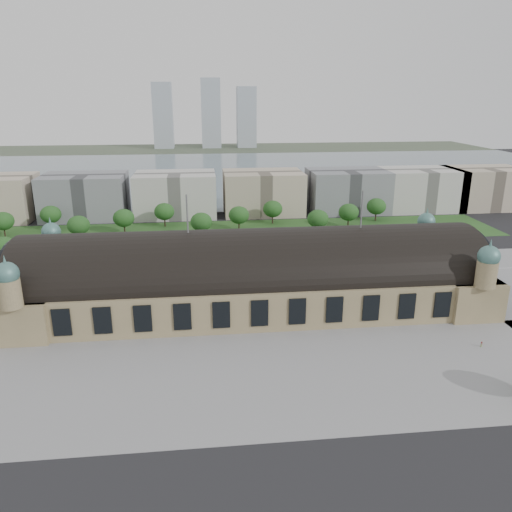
{
  "coord_description": "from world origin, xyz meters",
  "views": [
    {
      "loc": [
        -15.45,
        -150.23,
        66.55
      ],
      "look_at": [
        2.26,
        9.62,
        14.0
      ],
      "focal_mm": 35.0,
      "sensor_mm": 36.0,
      "label": 1
    }
  ],
  "objects": [
    {
      "name": "ground",
      "position": [
        0.0,
        0.0,
        0.0
      ],
      "size": [
        900.0,
        900.0,
        0.0
      ],
      "primitive_type": "plane",
      "color": "black",
      "rests_on": "ground"
    },
    {
      "name": "station",
      "position": [
        0.0,
        0.0,
        10.28
      ],
      "size": [
        150.0,
        48.4,
        44.3
      ],
      "color": "#99865F",
      "rests_on": "ground"
    },
    {
      "name": "plaza_south",
      "position": [
        10.0,
        -44.0,
        0.0
      ],
      "size": [
        190.0,
        48.0,
        0.12
      ],
      "primitive_type": "cube",
      "color": "gray",
      "rests_on": "ground"
    },
    {
      "name": "road_slab",
      "position": [
        -20.0,
        38.0,
        0.0
      ],
      "size": [
        260.0,
        26.0,
        0.1
      ],
      "primitive_type": "cube",
      "color": "black",
      "rests_on": "ground"
    },
    {
      "name": "grass_belt",
      "position": [
        -15.0,
        93.0,
        0.0
      ],
      "size": [
        300.0,
        45.0,
        0.1
      ],
      "primitive_type": "cube",
      "color": "#274A1D",
      "rests_on": "ground"
    },
    {
      "name": "petrol_station",
      "position": [
        -53.91,
        65.28,
        2.95
      ],
      "size": [
        14.0,
        13.0,
        5.05
      ],
      "color": "#D8540C",
      "rests_on": "ground"
    },
    {
      "name": "lake",
      "position": [
        0.0,
        298.0,
        0.0
      ],
      "size": [
        700.0,
        320.0,
        0.08
      ],
      "primitive_type": "cube",
      "color": "slate",
      "rests_on": "ground"
    },
    {
      "name": "far_shore",
      "position": [
        0.0,
        498.0,
        0.0
      ],
      "size": [
        700.0,
        120.0,
        0.14
      ],
      "primitive_type": "cube",
      "color": "#44513D",
      "rests_on": "ground"
    },
    {
      "name": "far_tower_left",
      "position": [
        -60.0,
        508.0,
        40.0
      ],
      "size": [
        24.0,
        24.0,
        80.0
      ],
      "primitive_type": "cube",
      "color": "#9EA8B2",
      "rests_on": "ground"
    },
    {
      "name": "far_tower_mid",
      "position": [
        0.0,
        508.0,
        42.5
      ],
      "size": [
        24.0,
        24.0,
        85.0
      ],
      "primitive_type": "cube",
      "color": "#9EA8B2",
      "rests_on": "ground"
    },
    {
      "name": "far_tower_right",
      "position": [
        45.0,
        508.0,
        37.5
      ],
      "size": [
        24.0,
        24.0,
        75.0
      ],
      "primitive_type": "cube",
      "color": "#9EA8B2",
      "rests_on": "ground"
    },
    {
      "name": "office_2",
      "position": [
        -80.0,
        133.0,
        12.0
      ],
      "size": [
        45.0,
        32.0,
        24.0
      ],
      "primitive_type": "cube",
      "color": "gray",
      "rests_on": "ground"
    },
    {
      "name": "office_3",
      "position": [
        -30.0,
        133.0,
        12.0
      ],
      "size": [
        45.0,
        32.0,
        24.0
      ],
      "primitive_type": "cube",
      "color": "beige",
      "rests_on": "ground"
    },
    {
      "name": "office_4",
      "position": [
        20.0,
        133.0,
        12.0
      ],
      "size": [
        45.0,
        32.0,
        24.0
      ],
      "primitive_type": "cube",
      "color": "#BBAA93",
      "rests_on": "ground"
    },
    {
      "name": "office_5",
      "position": [
        70.0,
        133.0,
        12.0
      ],
      "size": [
        45.0,
        32.0,
        24.0
      ],
      "primitive_type": "cube",
      "color": "gray",
      "rests_on": "ground"
    },
    {
      "name": "office_6",
      "position": [
        115.0,
        133.0,
        12.0
      ],
      "size": [
        45.0,
        32.0,
        24.0
      ],
      "primitive_type": "cube",
      "color": "beige",
      "rests_on": "ground"
    },
    {
      "name": "office_7",
      "position": [
        155.0,
        133.0,
        12.0
      ],
      "size": [
        45.0,
        32.0,
        24.0
      ],
      "primitive_type": "cube",
      "color": "#BBAA93",
      "rests_on": "ground"
    },
    {
      "name": "tree_row_1",
      "position": [
        -96.0,
        53.0,
        7.43
      ],
      "size": [
        9.6,
        9.6,
        11.52
      ],
      "color": "#2D2116",
      "rests_on": "ground"
    },
    {
      "name": "tree_row_2",
      "position": [
        -72.0,
        53.0,
        7.43
      ],
      "size": [
        9.6,
        9.6,
        11.52
      ],
      "color": "#2D2116",
      "rests_on": "ground"
    },
    {
      "name": "tree_row_3",
      "position": [
        -48.0,
        53.0,
        7.43
      ],
      "size": [
        9.6,
        9.6,
        11.52
      ],
      "color": "#2D2116",
      "rests_on": "ground"
    },
    {
      "name": "tree_row_4",
      "position": [
        -24.0,
        53.0,
        7.43
      ],
      "size": [
        9.6,
        9.6,
        11.52
      ],
      "color": "#2D2116",
      "rests_on": "ground"
    },
    {
      "name": "tree_row_5",
      "position": [
        0.0,
        53.0,
        7.43
      ],
      "size": [
        9.6,
        9.6,
        11.52
      ],
      "color": "#2D2116",
      "rests_on": "ground"
    },
    {
      "name": "tree_row_6",
      "position": [
        24.0,
        53.0,
        7.43
      ],
      "size": [
        9.6,
        9.6,
        11.52
      ],
      "color": "#2D2116",
      "rests_on": "ground"
    },
    {
      "name": "tree_row_7",
      "position": [
        48.0,
        53.0,
        7.43
      ],
      "size": [
        9.6,
        9.6,
        11.52
      ],
      "color": "#2D2116",
      "rests_on": "ground"
    },
    {
      "name": "tree_row_8",
      "position": [
        72.0,
        53.0,
        7.43
      ],
      "size": [
        9.6,
        9.6,
        11.52
      ],
      "color": "#2D2116",
      "rests_on": "ground"
    },
    {
      "name": "tree_row_9",
      "position": [
        96.0,
        53.0,
        7.43
      ],
      "size": [
        9.6,
        9.6,
        11.52
      ],
      "color": "#2D2116",
      "rests_on": "ground"
    },
    {
      "name": "tree_belt_1",
      "position": [
        -111.0,
        95.0,
        8.05
      ],
      "size": [
        10.4,
        10.4,
        12.48
      ],
      "color": "#2D2116",
      "rests_on": "ground"
    },
    {
      "name": "tree_belt_2",
      "position": [
        -92.0,
        107.0,
        8.05
      ],
      "size": [
        10.4,
        10.4,
        12.48
      ],
      "color": "#2D2116",
      "rests_on": "ground"
    },
    {
      "name": "tree_belt_3",
      "position": [
        -73.0,
        83.0,
        8.05
      ],
      "size": [
        10.4,
        10.4,
        12.48
      ],
      "color": "#2D2116",
      "rests_on": "ground"
    },
    {
      "name": "tree_belt_4",
      "position": [
        -54.0,
        95.0,
        8.05
      ],
      "size": [
        10.4,
        10.4,
        12.48
      ],
      "color": "#2D2116",
      "rests_on": "ground"
    },
    {
      "name": "tree_belt_5",
      "position": [
        -35.0,
        107.0,
        8.05
      ],
      "size": [
        10.4,
        10.4,
        12.48
      ],
      "color": "#2D2116",
      "rests_on": "ground"
    },
    {
      "name": "tree_belt_6",
      "position": [
        -16.0,
        83.0,
        8.05
      ],
      "size": [
        10.4,
        10.4,
        12.48
      ],
      "color": "#2D2116",
      "rests_on": "ground"
    },
    {
      "name": "tree_belt_7",
      "position": [
        3.0,
        95.0,
        8.05
      ],
      "size": [
        10.4,
        10.4,
        12.48
      ],
      "color": "#2D2116",
      "rests_on": "ground"
    },
    {
      "name": "tree_belt_8",
      "position": [
        22.0,
        107.0,
        8.05
      ],
      "size": [
        10.4,
        10.4,
        12.48
      ],
      "color": "#2D2116",
      "rests_on": "ground"
    },
    {
      "name": "tree_belt_9",
      "position": [
        41.0,
        83.0,
        8.05
      ],
      "size": [
        10.4,
        10.4,
        12.48
      ],
      "color": "#2D2116",
      "rests_on": "ground"
    },
    {
      "name": "tree_belt_10",
      "position": [
        60.0,
        95.0,
        8.05
      ],
      "size": [
        10.4,
        10.4,
        12.48
      ],
      "color": "#2D2116",
      "rests_on": "ground"
    },
    {
      "name": "tree_belt_11",
      "position": [
        79.0,
        107.0,
        8.05
      ],
      "size": [
        10.4,
        10.4,
        12.48
      ],
      "color": "#2D2116",
      "rests_on": "ground"
    },
    {
      "name": "traffic_car_1",
      "position": [
        -71.66,
        46.02,
        0.73
      ],
      "size": [
        4.48,
        1.66,
        1.46
      ],
      "primitive_type": "imported",
      "rotation": [
        0.0,
        0.0,
        1.54
      ],
      "color": "gray",
      "rests_on": "ground"
    },
    {
      "name": "traffic_car_2",
      "position": [
        -62.43,
        31.18,
        0.8
      ],
      "size": [
        5.83,
        2.79,
        1.6
      ],
      "primitive_type": "imported",
      "rotation": [
        0.0,
        0.0,
        -1.55
      ],
      "color": "black",
      "rests_on": "ground"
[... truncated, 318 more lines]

